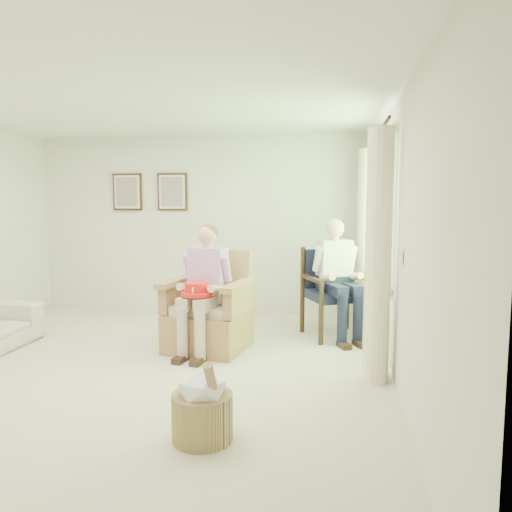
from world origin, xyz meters
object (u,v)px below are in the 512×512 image
Objects in this scene: person_dark at (336,270)px; hatbox at (202,406)px; person_wicker at (205,279)px; red_hat at (196,290)px; wood_armchair at (335,289)px; wicker_armchair at (209,318)px.

person_dark is 2.25× the size of hatbox.
person_wicker reaches higher than red_hat.
wood_armchair reaches higher than red_hat.
person_wicker is at bearing 104.28° from hatbox.
person_dark is at bearing 34.37° from wicker_armchair.
wood_armchair is 1.71m from person_wicker.
red_hat is 0.53× the size of hatbox.
person_wicker is 2.10m from hatbox.
wicker_armchair is 0.51m from red_hat.
person_wicker is 0.22m from red_hat.
wood_armchair is 3.19× the size of red_hat.
wood_armchair is at bearing 44.13° from person_wicker.
person_wicker reaches higher than wicker_armchair.
person_dark is 1.75m from red_hat.
wicker_armchair reaches higher than red_hat.
wicker_armchair is at bearing 103.35° from hatbox.
person_wicker reaches higher than hatbox.
red_hat is (-1.43, -1.16, 0.15)m from wood_armchair.
hatbox is at bearing -133.59° from person_dark.
person_dark reaches higher than hatbox.
wicker_armchair is 3.31× the size of red_hat.
hatbox is (0.50, -2.11, -0.10)m from wicker_armchair.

